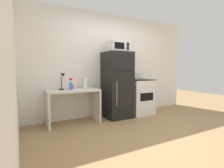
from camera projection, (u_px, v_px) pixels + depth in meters
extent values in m
plane|color=#9E7A51|center=(153.00, 135.00, 3.15)|extent=(12.00, 12.00, 0.00)
cube|color=white|center=(110.00, 65.00, 4.52)|extent=(5.00, 0.10, 2.60)
cube|color=silver|center=(9.00, 60.00, 1.99)|extent=(0.10, 4.00, 2.60)
cube|color=silver|center=(73.00, 90.00, 3.75)|extent=(1.11, 0.56, 0.04)
cube|color=silver|center=(47.00, 110.00, 3.53)|extent=(0.04, 0.56, 0.71)
cube|color=silver|center=(96.00, 105.00, 4.04)|extent=(0.04, 0.56, 0.71)
cylinder|color=black|center=(62.00, 89.00, 3.70)|extent=(0.11, 0.11, 0.02)
cylinder|color=black|center=(61.00, 83.00, 3.69)|extent=(0.02, 0.02, 0.26)
cone|color=black|center=(63.00, 75.00, 3.67)|extent=(0.10, 0.10, 0.08)
cylinder|color=#D83F33|center=(72.00, 87.00, 3.84)|extent=(0.08, 0.08, 0.09)
cylinder|color=white|center=(85.00, 83.00, 3.99)|extent=(0.11, 0.11, 0.24)
cylinder|color=#2D8CEA|center=(71.00, 86.00, 3.66)|extent=(0.06, 0.06, 0.16)
cylinder|color=white|center=(71.00, 81.00, 3.65)|extent=(0.02, 0.02, 0.04)
cube|color=red|center=(71.00, 79.00, 3.63)|extent=(0.06, 0.03, 0.04)
cube|color=black|center=(117.00, 85.00, 4.24)|extent=(0.61, 0.62, 1.60)
cube|color=black|center=(124.00, 71.00, 3.94)|extent=(0.60, 0.00, 0.01)
cylinder|color=gray|center=(117.00, 94.00, 3.88)|extent=(0.02, 0.02, 0.56)
cube|color=silver|center=(118.00, 47.00, 4.14)|extent=(0.46, 0.34, 0.26)
cube|color=black|center=(120.00, 46.00, 3.96)|extent=(0.26, 0.01, 0.15)
cube|color=black|center=(128.00, 46.00, 4.07)|extent=(0.07, 0.01, 0.18)
cube|color=white|center=(139.00, 97.00, 4.61)|extent=(0.64, 0.60, 0.90)
cube|color=black|center=(140.00, 80.00, 4.57)|extent=(0.62, 0.58, 0.02)
cube|color=white|center=(133.00, 76.00, 4.80)|extent=(0.64, 0.04, 0.18)
cube|color=black|center=(147.00, 97.00, 4.34)|extent=(0.41, 0.01, 0.20)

